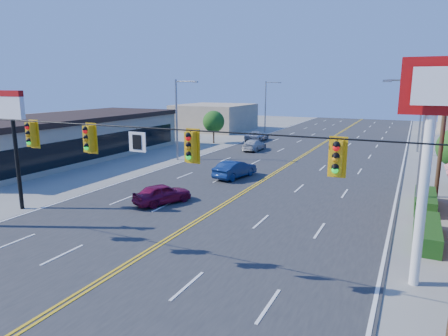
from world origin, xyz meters
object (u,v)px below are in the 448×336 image
at_px(kfc_pylon, 430,128).
at_px(car_magenta, 162,194).
at_px(pizza_hut_sign, 13,125).
at_px(car_blue, 235,170).
at_px(car_silver, 257,136).
at_px(car_white, 254,145).
at_px(signal_span, 111,154).

relative_size(kfc_pylon, car_magenta, 2.24).
bearing_deg(car_magenta, pizza_hut_sign, 56.37).
bearing_deg(pizza_hut_sign, car_blue, 56.80).
xyz_separation_m(car_magenta, car_silver, (-4.95, 29.76, -0.02)).
bearing_deg(car_white, signal_span, 101.48).
height_order(car_blue, car_silver, car_blue).
bearing_deg(kfc_pylon, car_magenta, 162.80).
bearing_deg(signal_span, car_white, 100.92).
distance_m(car_white, car_silver, 8.17).
distance_m(kfc_pylon, car_silver, 39.89).
xyz_separation_m(kfc_pylon, pizza_hut_sign, (-22.00, 0.00, -0.86)).
xyz_separation_m(pizza_hut_sign, car_magenta, (7.32, 4.54, -4.54)).
height_order(pizza_hut_sign, car_magenta, pizza_hut_sign).
xyz_separation_m(signal_span, car_silver, (-8.51, 38.30, -4.26)).
bearing_deg(signal_span, car_magenta, 112.62).
bearing_deg(pizza_hut_sign, car_magenta, 31.82).
bearing_deg(car_silver, kfc_pylon, 121.33).
xyz_separation_m(pizza_hut_sign, car_silver, (2.37, 34.30, -4.55)).
bearing_deg(car_white, car_silver, -70.78).
distance_m(pizza_hut_sign, car_blue, 16.29).
xyz_separation_m(pizza_hut_sign, car_blue, (8.58, 13.11, -4.47)).
xyz_separation_m(signal_span, pizza_hut_sign, (-10.88, 4.00, 0.30)).
relative_size(kfc_pylon, car_white, 2.00).
bearing_deg(signal_span, car_silver, 102.52).
bearing_deg(car_white, pizza_hut_sign, 79.94).
height_order(car_white, car_silver, car_silver).
distance_m(signal_span, car_white, 31.42).
bearing_deg(kfc_pylon, car_white, 122.64).
xyz_separation_m(car_white, car_silver, (-2.61, 7.74, 0.01)).
height_order(kfc_pylon, pizza_hut_sign, kfc_pylon).
bearing_deg(car_white, car_magenta, 96.62).
height_order(signal_span, car_magenta, signal_span).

